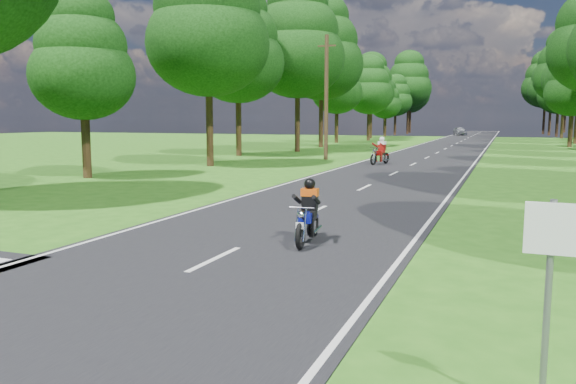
% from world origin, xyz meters
% --- Properties ---
extents(ground, '(160.00, 160.00, 0.00)m').
position_xyz_m(ground, '(0.00, 0.00, 0.00)').
color(ground, '#296016').
rests_on(ground, ground).
extents(main_road, '(7.00, 140.00, 0.02)m').
position_xyz_m(main_road, '(0.00, 50.00, 0.01)').
color(main_road, black).
rests_on(main_road, ground).
extents(road_markings, '(7.40, 140.00, 0.01)m').
position_xyz_m(road_markings, '(-0.14, 48.13, 0.02)').
color(road_markings, silver).
rests_on(road_markings, main_road).
extents(treeline, '(40.00, 115.35, 14.78)m').
position_xyz_m(treeline, '(1.43, 60.06, 8.25)').
color(treeline, black).
rests_on(treeline, ground).
extents(telegraph_pole, '(1.20, 0.26, 8.00)m').
position_xyz_m(telegraph_pole, '(-6.00, 28.00, 4.07)').
color(telegraph_pole, '#382616').
rests_on(telegraph_pole, ground).
extents(road_sign, '(0.45, 0.07, 2.00)m').
position_xyz_m(road_sign, '(5.50, -2.01, 1.34)').
color(road_sign, slate).
rests_on(road_sign, ground).
extents(rider_near_blue, '(0.75, 1.71, 1.38)m').
position_xyz_m(rider_near_blue, '(1.17, 4.02, 0.71)').
color(rider_near_blue, '#0E159B').
rests_on(rider_near_blue, main_road).
extents(rider_far_red, '(1.11, 2.03, 1.61)m').
position_xyz_m(rider_far_red, '(-1.80, 25.15, 0.83)').
color(rider_far_red, maroon).
rests_on(rider_far_red, main_road).
extents(distant_car, '(2.69, 4.25, 1.35)m').
position_xyz_m(distant_car, '(-2.08, 86.14, 0.69)').
color(distant_car, '#ABAEB2').
rests_on(distant_car, main_road).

